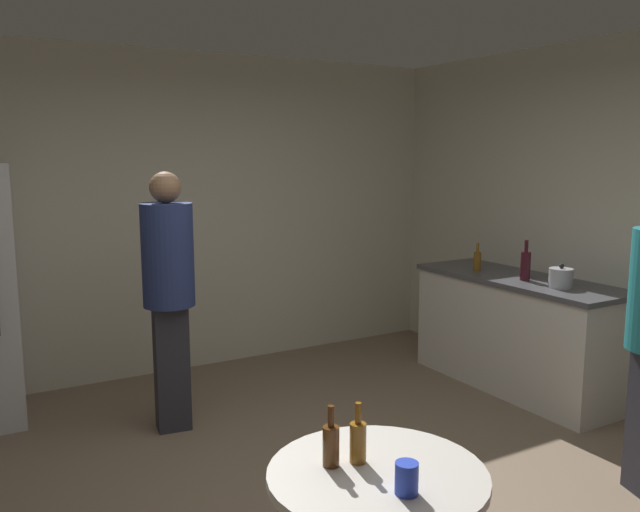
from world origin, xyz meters
The scene contains 10 objects.
wall_back centered at (0.00, 2.63, 1.35)m, with size 5.32×0.06×2.70m, color beige.
kitchen_counter centered at (2.28, 0.82, 0.45)m, with size 0.64×1.77×0.90m.
kettle centered at (2.23, 0.39, 0.97)m, with size 0.24×0.17×0.18m.
wine_bottle_on_counter centered at (2.22, 0.71, 1.02)m, with size 0.08×0.08×0.31m.
beer_bottle_on_counter centered at (2.21, 1.22, 0.98)m, with size 0.06×0.06×0.23m.
foreground_table centered at (-0.32, -0.95, 0.63)m, with size 0.80×0.80×0.73m.
beer_bottle_amber centered at (-0.35, -0.86, 0.82)m, with size 0.06×0.06×0.23m.
beer_bottle_brown centered at (-0.45, -0.83, 0.82)m, with size 0.06×0.06×0.23m.
plastic_cup_blue centered at (-0.33, -1.13, 0.79)m, with size 0.08×0.08×0.11m, color blue.
person_in_navy_shirt centered at (-0.35, 1.42, 1.03)m, with size 0.38×0.38×1.75m.
Camera 1 is at (-1.60, -2.74, 1.87)m, focal length 36.62 mm.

